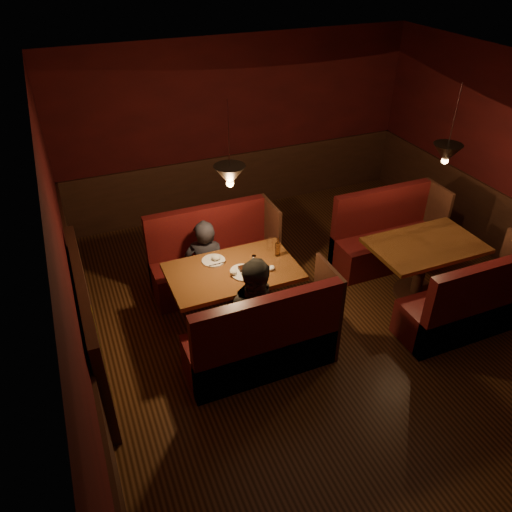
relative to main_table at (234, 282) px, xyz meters
name	(u,v)px	position (x,y,z in m)	size (l,w,h in m)	color
room	(325,260)	(0.93, -0.51, 0.41)	(6.02, 7.02, 2.92)	black
main_table	(234,282)	(0.00, 0.00, 0.00)	(1.55, 0.94, 1.08)	#4F2C0E
main_bench_far	(214,262)	(0.02, 0.88, -0.27)	(1.70, 0.61, 1.16)	#400E15
main_bench_near	(264,345)	(0.02, -0.88, -0.27)	(1.70, 0.61, 1.16)	#400E15
second_table	(423,257)	(2.51, -0.39, -0.04)	(1.44, 0.92, 0.81)	#4F2C0E
second_bench_far	(385,240)	(2.55, 0.47, -0.28)	(1.59, 0.60, 1.14)	#400E15
second_bench_near	(467,309)	(2.55, -1.25, -0.28)	(1.59, 0.60, 1.14)	#400E15
diner_a	(205,249)	(-0.16, 0.66, 0.12)	(0.56, 0.37, 1.53)	black
diner_b	(260,299)	(0.07, -0.63, 0.19)	(0.80, 0.63, 1.65)	black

